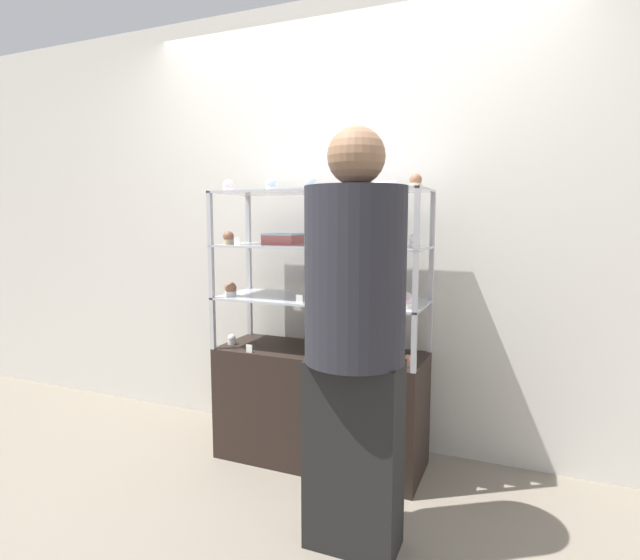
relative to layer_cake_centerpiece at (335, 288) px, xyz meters
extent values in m
plane|color=gray|center=(-0.09, -0.01, -0.98)|extent=(20.00, 20.00, 0.00)
cube|color=silver|center=(-0.09, 0.35, 0.32)|extent=(8.00, 0.05, 2.60)
cube|color=black|center=(-0.09, -0.01, -0.67)|extent=(1.14, 0.42, 0.63)
cube|color=#B7B7BC|center=(-0.64, 0.19, -0.21)|extent=(0.02, 0.02, 0.29)
cube|color=#B7B7BC|center=(0.47, 0.19, -0.21)|extent=(0.02, 0.02, 0.29)
cube|color=#B7B7BC|center=(-0.64, -0.20, -0.21)|extent=(0.02, 0.02, 0.29)
cube|color=#B7B7BC|center=(0.47, -0.20, -0.21)|extent=(0.02, 0.02, 0.29)
cube|color=#B7BCC6|center=(-0.09, -0.01, -0.07)|extent=(1.14, 0.42, 0.01)
cube|color=#B7B7BC|center=(-0.64, 0.19, 0.08)|extent=(0.02, 0.02, 0.29)
cube|color=#B7B7BC|center=(0.47, 0.19, 0.08)|extent=(0.02, 0.02, 0.29)
cube|color=#B7B7BC|center=(-0.64, -0.20, 0.08)|extent=(0.02, 0.02, 0.29)
cube|color=#B7B7BC|center=(0.47, -0.20, 0.08)|extent=(0.02, 0.02, 0.29)
cube|color=#B7BCC6|center=(-0.09, -0.01, 0.22)|extent=(1.14, 0.42, 0.01)
cube|color=#B7B7BC|center=(-0.64, 0.19, 0.37)|extent=(0.02, 0.02, 0.29)
cube|color=#B7B7BC|center=(0.47, 0.19, 0.37)|extent=(0.02, 0.02, 0.29)
cube|color=#B7B7BC|center=(-0.64, -0.20, 0.37)|extent=(0.02, 0.02, 0.29)
cube|color=#B7B7BC|center=(0.47, -0.20, 0.37)|extent=(0.02, 0.02, 0.29)
cube|color=#B7BCC6|center=(-0.09, -0.01, 0.50)|extent=(1.14, 0.42, 0.01)
cylinder|color=beige|center=(0.00, 0.00, -0.01)|extent=(0.16, 0.16, 0.11)
cylinder|color=#8C5B42|center=(0.00, 0.00, 0.05)|extent=(0.16, 0.16, 0.02)
cube|color=#C66660|center=(-0.31, 0.00, 0.25)|extent=(0.18, 0.16, 0.05)
cube|color=silver|center=(-0.31, 0.00, 0.28)|extent=(0.19, 0.17, 0.01)
cylinder|color=white|center=(-0.61, -0.08, -0.34)|extent=(0.04, 0.04, 0.02)
sphere|color=white|center=(-0.61, -0.08, -0.32)|extent=(0.05, 0.05, 0.05)
cylinder|color=beige|center=(-0.07, -0.04, -0.34)|extent=(0.04, 0.04, 0.02)
sphere|color=silver|center=(-0.07, -0.04, -0.32)|extent=(0.05, 0.05, 0.05)
cylinder|color=#CCB28C|center=(0.42, -0.11, -0.34)|extent=(0.04, 0.04, 0.02)
sphere|color=#E5996B|center=(0.42, -0.11, -0.32)|extent=(0.05, 0.05, 0.05)
cube|color=white|center=(-0.42, -0.20, -0.33)|extent=(0.04, 0.00, 0.04)
cylinder|color=white|center=(-0.58, -0.12, -0.05)|extent=(0.06, 0.06, 0.03)
sphere|color=#8C5B42|center=(-0.58, -0.12, -0.02)|extent=(0.07, 0.07, 0.07)
cylinder|color=white|center=(0.41, -0.12, -0.05)|extent=(0.06, 0.06, 0.03)
sphere|color=silver|center=(0.41, -0.12, -0.02)|extent=(0.07, 0.07, 0.07)
cube|color=white|center=(-0.12, -0.20, -0.04)|extent=(0.04, 0.00, 0.04)
cylinder|color=#CCB28C|center=(-0.59, -0.11, 0.24)|extent=(0.06, 0.06, 0.03)
sphere|color=#8C5B42|center=(-0.59, -0.11, 0.27)|extent=(0.06, 0.06, 0.06)
cylinder|color=beige|center=(0.08, -0.11, 0.24)|extent=(0.06, 0.06, 0.03)
sphere|color=white|center=(0.08, -0.11, 0.27)|extent=(0.06, 0.06, 0.06)
cylinder|color=white|center=(0.44, -0.08, 0.24)|extent=(0.06, 0.06, 0.03)
sphere|color=white|center=(0.44, -0.08, 0.27)|extent=(0.06, 0.06, 0.06)
cube|color=white|center=(-0.48, -0.20, 0.25)|extent=(0.04, 0.00, 0.04)
cylinder|color=white|center=(-0.60, -0.08, 0.52)|extent=(0.06, 0.06, 0.02)
sphere|color=silver|center=(-0.60, -0.08, 0.55)|extent=(0.06, 0.06, 0.06)
cylinder|color=white|center=(-0.34, -0.08, 0.52)|extent=(0.06, 0.06, 0.02)
sphere|color=silver|center=(-0.34, -0.08, 0.55)|extent=(0.06, 0.06, 0.06)
cylinder|color=#CCB28C|center=(-0.10, -0.10, 0.52)|extent=(0.06, 0.06, 0.02)
sphere|color=silver|center=(-0.10, -0.10, 0.55)|extent=(0.06, 0.06, 0.06)
cylinder|color=white|center=(0.17, -0.09, 0.52)|extent=(0.06, 0.06, 0.02)
sphere|color=#F4EAB2|center=(0.17, -0.09, 0.55)|extent=(0.06, 0.06, 0.06)
cylinder|color=#CCB28C|center=(0.43, -0.05, 0.52)|extent=(0.06, 0.06, 0.02)
sphere|color=#8C5B42|center=(0.43, -0.05, 0.55)|extent=(0.06, 0.06, 0.06)
cube|color=white|center=(0.22, -0.20, 0.53)|extent=(0.04, 0.00, 0.04)
torus|color=#EFB2BC|center=(0.26, 0.04, 0.53)|extent=(0.14, 0.14, 0.04)
cube|color=black|center=(0.32, -0.63, -0.59)|extent=(0.37, 0.21, 0.78)
cylinder|color=#26262D|center=(0.32, -0.63, 0.15)|extent=(0.39, 0.39, 0.68)
sphere|color=#936B4C|center=(0.32, -0.63, 0.60)|extent=(0.22, 0.22, 0.22)
camera|label=1|loc=(0.94, -2.45, 0.36)|focal=28.00mm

